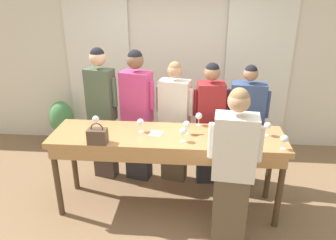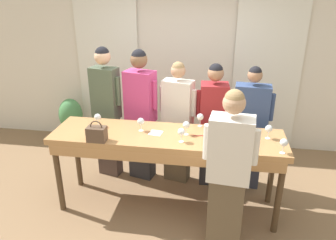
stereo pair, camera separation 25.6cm
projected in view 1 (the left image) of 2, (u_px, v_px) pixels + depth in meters
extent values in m
plane|color=#846647|center=(168.00, 205.00, 4.13)|extent=(18.00, 18.00, 0.00)
cube|color=silver|center=(177.00, 62.00, 5.32)|extent=(12.00, 0.06, 2.80)
cube|color=white|center=(99.00, 65.00, 5.38)|extent=(1.03, 0.03, 2.69)
cube|color=white|center=(258.00, 68.00, 5.18)|extent=(1.03, 0.03, 2.69)
cube|color=#B27F4C|center=(168.00, 137.00, 3.77)|extent=(2.68, 0.70, 0.07)
cube|color=#B27F4C|center=(165.00, 159.00, 3.50)|extent=(2.57, 0.03, 0.12)
cylinder|color=#4C3823|center=(57.00, 182.00, 3.80)|extent=(0.07, 0.07, 0.92)
cylinder|color=#4C3823|center=(279.00, 192.00, 3.61)|extent=(0.07, 0.07, 0.92)
cylinder|color=#4C3823|center=(74.00, 158.00, 4.30)|extent=(0.07, 0.07, 0.92)
cylinder|color=#4C3823|center=(269.00, 167.00, 4.11)|extent=(0.07, 0.07, 0.92)
cylinder|color=black|center=(236.00, 135.00, 3.53)|extent=(0.08, 0.08, 0.18)
cone|color=black|center=(237.00, 125.00, 3.49)|extent=(0.08, 0.08, 0.04)
cylinder|color=black|center=(237.00, 120.00, 3.46)|extent=(0.03, 0.03, 0.08)
cylinder|color=white|center=(236.00, 136.00, 3.53)|extent=(0.08, 0.08, 0.07)
cube|color=brown|center=(98.00, 136.00, 3.52)|extent=(0.21, 0.13, 0.16)
torus|color=brown|center=(97.00, 129.00, 3.48)|extent=(0.14, 0.01, 0.14)
cylinder|color=white|center=(186.00, 134.00, 3.76)|extent=(0.06, 0.06, 0.00)
cylinder|color=white|center=(187.00, 130.00, 3.75)|extent=(0.01, 0.01, 0.08)
sphere|color=white|center=(187.00, 124.00, 3.72)|extent=(0.08, 0.08, 0.08)
cylinder|color=white|center=(97.00, 128.00, 3.91)|extent=(0.06, 0.06, 0.00)
cylinder|color=white|center=(96.00, 125.00, 3.89)|extent=(0.01, 0.01, 0.08)
sphere|color=white|center=(96.00, 119.00, 3.86)|extent=(0.08, 0.08, 0.08)
cylinder|color=white|center=(283.00, 149.00, 3.42)|extent=(0.06, 0.06, 0.00)
cylinder|color=white|center=(284.00, 145.00, 3.40)|extent=(0.01, 0.01, 0.08)
sphere|color=white|center=(285.00, 139.00, 3.37)|extent=(0.08, 0.08, 0.08)
sphere|color=maroon|center=(284.00, 140.00, 3.38)|extent=(0.05, 0.05, 0.05)
cylinder|color=white|center=(199.00, 125.00, 4.00)|extent=(0.06, 0.06, 0.00)
cylinder|color=white|center=(199.00, 122.00, 3.98)|extent=(0.01, 0.01, 0.08)
sphere|color=white|center=(199.00, 116.00, 3.95)|extent=(0.08, 0.08, 0.08)
cylinder|color=white|center=(183.00, 141.00, 3.59)|extent=(0.06, 0.06, 0.00)
cylinder|color=white|center=(183.00, 138.00, 3.57)|extent=(0.01, 0.01, 0.08)
sphere|color=white|center=(183.00, 131.00, 3.54)|extent=(0.08, 0.08, 0.08)
cylinder|color=white|center=(141.00, 131.00, 3.82)|extent=(0.06, 0.06, 0.00)
cylinder|color=white|center=(141.00, 128.00, 3.81)|extent=(0.01, 0.01, 0.08)
sphere|color=white|center=(141.00, 122.00, 3.78)|extent=(0.08, 0.08, 0.08)
cylinder|color=white|center=(266.00, 135.00, 3.73)|extent=(0.06, 0.06, 0.00)
cylinder|color=white|center=(267.00, 132.00, 3.71)|extent=(0.01, 0.01, 0.08)
sphere|color=white|center=(268.00, 126.00, 3.68)|extent=(0.08, 0.08, 0.08)
cube|color=white|center=(156.00, 133.00, 3.77)|extent=(0.16, 0.16, 0.00)
cylinder|color=maroon|center=(198.00, 135.00, 3.73)|extent=(0.13, 0.03, 0.01)
cube|color=#473833|center=(105.00, 148.00, 4.62)|extent=(0.34, 0.24, 0.88)
cube|color=#4C5B47|center=(101.00, 95.00, 4.31)|extent=(0.40, 0.28, 0.70)
sphere|color=#DBAD89|center=(97.00, 58.00, 4.12)|extent=(0.21, 0.21, 0.21)
sphere|color=black|center=(97.00, 55.00, 4.11)|extent=(0.19, 0.19, 0.19)
cylinder|color=#4C5B47|center=(114.00, 92.00, 4.24)|extent=(0.08, 0.08, 0.38)
cylinder|color=#4C5B47|center=(87.00, 90.00, 4.35)|extent=(0.08, 0.08, 0.38)
cube|color=#28282D|center=(139.00, 150.00, 4.59)|extent=(0.37, 0.28, 0.87)
cube|color=#C63D7A|center=(137.00, 97.00, 4.29)|extent=(0.43, 0.33, 0.68)
sphere|color=brown|center=(135.00, 60.00, 4.10)|extent=(0.22, 0.22, 0.22)
sphere|color=black|center=(135.00, 57.00, 4.08)|extent=(0.19, 0.19, 0.19)
cylinder|color=#C63D7A|center=(151.00, 95.00, 4.20)|extent=(0.09, 0.09, 0.38)
cylinder|color=#C63D7A|center=(122.00, 92.00, 4.33)|extent=(0.09, 0.09, 0.38)
cube|color=brown|center=(174.00, 153.00, 4.56)|extent=(0.37, 0.25, 0.81)
cube|color=silver|center=(175.00, 104.00, 4.28)|extent=(0.43, 0.30, 0.64)
sphere|color=tan|center=(175.00, 71.00, 4.11)|extent=(0.19, 0.19, 0.19)
sphere|color=#93754C|center=(175.00, 68.00, 4.09)|extent=(0.17, 0.17, 0.17)
cylinder|color=silver|center=(191.00, 102.00, 4.20)|extent=(0.08, 0.08, 0.35)
cylinder|color=silver|center=(159.00, 99.00, 4.32)|extent=(0.08, 0.08, 0.35)
cube|color=#28282D|center=(208.00, 155.00, 4.53)|extent=(0.31, 0.25, 0.80)
cube|color=maroon|center=(210.00, 106.00, 4.25)|extent=(0.37, 0.30, 0.63)
sphere|color=#9E7051|center=(212.00, 72.00, 4.08)|extent=(0.20, 0.20, 0.20)
sphere|color=black|center=(212.00, 70.00, 4.06)|extent=(0.18, 0.18, 0.18)
cylinder|color=maroon|center=(226.00, 103.00, 4.23)|extent=(0.07, 0.07, 0.35)
cylinder|color=maroon|center=(196.00, 103.00, 4.24)|extent=(0.07, 0.07, 0.35)
cube|color=#383D51|center=(243.00, 156.00, 4.49)|extent=(0.39, 0.22, 0.80)
cube|color=#334775|center=(247.00, 107.00, 4.21)|extent=(0.46, 0.26, 0.63)
sphere|color=#9E7051|center=(251.00, 74.00, 4.04)|extent=(0.18, 0.18, 0.18)
sphere|color=black|center=(251.00, 71.00, 4.03)|extent=(0.16, 0.16, 0.16)
cylinder|color=#334775|center=(267.00, 105.00, 4.16)|extent=(0.08, 0.08, 0.35)
cylinder|color=#334775|center=(229.00, 103.00, 4.23)|extent=(0.08, 0.08, 0.35)
cube|color=brown|center=(229.00, 209.00, 3.41)|extent=(0.37, 0.25, 0.82)
cube|color=silver|center=(235.00, 147.00, 3.13)|extent=(0.43, 0.29, 0.65)
sphere|color=tan|center=(239.00, 101.00, 2.95)|extent=(0.21, 0.21, 0.21)
sphere|color=#93754C|center=(239.00, 98.00, 2.94)|extent=(0.18, 0.18, 0.18)
cylinder|color=silver|center=(211.00, 140.00, 3.15)|extent=(0.08, 0.08, 0.36)
cylinder|color=silver|center=(260.00, 144.00, 3.07)|extent=(0.08, 0.08, 0.36)
cylinder|color=#935B3D|center=(64.00, 139.00, 5.58)|extent=(0.21, 0.21, 0.28)
ellipsoid|color=#47844C|center=(61.00, 117.00, 5.42)|extent=(0.39, 0.39, 0.56)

